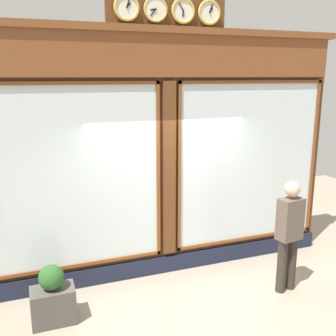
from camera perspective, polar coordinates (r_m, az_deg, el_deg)
The scene contains 4 objects.
shop_facade at distance 6.13m, azimuth -0.41°, elevation 2.03°, with size 5.86×0.42×4.33m.
pedestrian at distance 6.02m, azimuth 17.30°, elevation -8.92°, with size 0.39×0.27×1.69m.
planter_box at distance 5.58m, azimuth -16.43°, elevation -18.71°, with size 0.56×0.36×0.48m, color #4C4742.
planter_shrub at distance 5.38m, azimuth -16.72°, elevation -15.08°, with size 0.32×0.32×0.32m, color #285623.
Camera 1 is at (2.04, 5.53, 3.15)m, focal length 41.65 mm.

